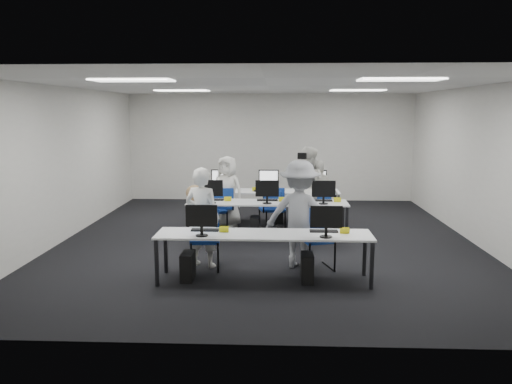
{
  "coord_description": "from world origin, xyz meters",
  "views": [
    {
      "loc": [
        0.18,
        -9.61,
        2.53
      ],
      "look_at": [
        -0.21,
        -0.24,
        1.0
      ],
      "focal_mm": 35.0,
      "sensor_mm": 36.0,
      "label": 1
    }
  ],
  "objects_px": {
    "chair_3": "(275,217)",
    "chair_7": "(318,216)",
    "desk_mid": "(267,204)",
    "chair_0": "(205,250)",
    "student_0": "(202,217)",
    "student_1": "(307,189)",
    "chair_4": "(314,216)",
    "chair_2": "(216,219)",
    "desk_front": "(264,237)",
    "chair_5": "(222,215)",
    "chair_6": "(270,217)",
    "student_3": "(318,195)",
    "chair_1": "(317,250)",
    "photographer": "(300,215)",
    "student_2": "(227,192)"
  },
  "relations": [
    {
      "from": "chair_3",
      "to": "chair_7",
      "type": "bearing_deg",
      "value": 3.09
    },
    {
      "from": "desk_mid",
      "to": "chair_0",
      "type": "bearing_deg",
      "value": -115.18
    },
    {
      "from": "student_0",
      "to": "student_1",
      "type": "bearing_deg",
      "value": -106.05
    },
    {
      "from": "chair_4",
      "to": "chair_0",
      "type": "bearing_deg",
      "value": -116.84
    },
    {
      "from": "chair_2",
      "to": "chair_7",
      "type": "relative_size",
      "value": 0.92
    },
    {
      "from": "desk_front",
      "to": "chair_5",
      "type": "relative_size",
      "value": 3.56
    },
    {
      "from": "chair_3",
      "to": "chair_7",
      "type": "relative_size",
      "value": 0.97
    },
    {
      "from": "chair_6",
      "to": "chair_7",
      "type": "bearing_deg",
      "value": -14.74
    },
    {
      "from": "chair_4",
      "to": "chair_5",
      "type": "distance_m",
      "value": 1.98
    },
    {
      "from": "chair_0",
      "to": "chair_7",
      "type": "distance_m",
      "value": 3.46
    },
    {
      "from": "desk_mid",
      "to": "student_3",
      "type": "relative_size",
      "value": 2.13
    },
    {
      "from": "chair_5",
      "to": "student_0",
      "type": "height_order",
      "value": "student_0"
    },
    {
      "from": "chair_1",
      "to": "student_1",
      "type": "bearing_deg",
      "value": 73.2
    },
    {
      "from": "student_1",
      "to": "chair_6",
      "type": "bearing_deg",
      "value": 18.21
    },
    {
      "from": "chair_5",
      "to": "student_1",
      "type": "relative_size",
      "value": 0.5
    },
    {
      "from": "student_0",
      "to": "student_1",
      "type": "height_order",
      "value": "student_1"
    },
    {
      "from": "student_0",
      "to": "photographer",
      "type": "relative_size",
      "value": 0.94
    },
    {
      "from": "chair_2",
      "to": "chair_5",
      "type": "distance_m",
      "value": 0.29
    },
    {
      "from": "chair_2",
      "to": "chair_3",
      "type": "height_order",
      "value": "chair_3"
    },
    {
      "from": "chair_7",
      "to": "chair_2",
      "type": "bearing_deg",
      "value": 171.5
    },
    {
      "from": "chair_7",
      "to": "desk_mid",
      "type": "bearing_deg",
      "value": -159.87
    },
    {
      "from": "chair_4",
      "to": "chair_3",
      "type": "bearing_deg",
      "value": -170.36
    },
    {
      "from": "student_2",
      "to": "desk_front",
      "type": "bearing_deg",
      "value": -52.87
    },
    {
      "from": "chair_6",
      "to": "chair_5",
      "type": "bearing_deg",
      "value": 163.43
    },
    {
      "from": "chair_4",
      "to": "student_1",
      "type": "relative_size",
      "value": 0.55
    },
    {
      "from": "chair_4",
      "to": "photographer",
      "type": "height_order",
      "value": "photographer"
    },
    {
      "from": "chair_1",
      "to": "student_1",
      "type": "distance_m",
      "value": 2.75
    },
    {
      "from": "chair_1",
      "to": "chair_5",
      "type": "distance_m",
      "value": 3.32
    },
    {
      "from": "chair_4",
      "to": "student_2",
      "type": "relative_size",
      "value": 0.63
    },
    {
      "from": "chair_4",
      "to": "chair_6",
      "type": "distance_m",
      "value": 0.94
    },
    {
      "from": "chair_4",
      "to": "student_2",
      "type": "distance_m",
      "value": 1.95
    },
    {
      "from": "chair_5",
      "to": "student_0",
      "type": "distance_m",
      "value": 2.77
    },
    {
      "from": "chair_2",
      "to": "photographer",
      "type": "bearing_deg",
      "value": -76.96
    },
    {
      "from": "desk_front",
      "to": "photographer",
      "type": "bearing_deg",
      "value": 51.38
    },
    {
      "from": "chair_0",
      "to": "chair_3",
      "type": "distance_m",
      "value": 2.92
    },
    {
      "from": "chair_4",
      "to": "desk_mid",
      "type": "bearing_deg",
      "value": -137.11
    },
    {
      "from": "desk_front",
      "to": "student_1",
      "type": "xyz_separation_m",
      "value": [
        0.83,
        3.32,
        0.21
      ]
    },
    {
      "from": "desk_front",
      "to": "desk_mid",
      "type": "xyz_separation_m",
      "value": [
        0.0,
        2.6,
        0.0
      ]
    },
    {
      "from": "desk_mid",
      "to": "chair_2",
      "type": "height_order",
      "value": "chair_2"
    },
    {
      "from": "chair_1",
      "to": "chair_6",
      "type": "distance_m",
      "value": 2.83
    },
    {
      "from": "chair_2",
      "to": "chair_3",
      "type": "relative_size",
      "value": 0.95
    },
    {
      "from": "desk_front",
      "to": "student_0",
      "type": "relative_size",
      "value": 1.95
    },
    {
      "from": "student_0",
      "to": "desk_front",
      "type": "bearing_deg",
      "value": 165.21
    },
    {
      "from": "chair_3",
      "to": "student_3",
      "type": "xyz_separation_m",
      "value": [
        0.9,
        0.04,
        0.47
      ]
    },
    {
      "from": "student_0",
      "to": "chair_0",
      "type": "bearing_deg",
      "value": 135.03
    },
    {
      "from": "desk_mid",
      "to": "chair_4",
      "type": "xyz_separation_m",
      "value": [
        0.98,
        0.66,
        -0.37
      ]
    },
    {
      "from": "desk_mid",
      "to": "student_2",
      "type": "height_order",
      "value": "student_2"
    },
    {
      "from": "photographer",
      "to": "chair_3",
      "type": "bearing_deg",
      "value": -69.22
    },
    {
      "from": "chair_3",
      "to": "student_1",
      "type": "distance_m",
      "value": 0.91
    },
    {
      "from": "chair_6",
      "to": "student_3",
      "type": "relative_size",
      "value": 0.57
    }
  ]
}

